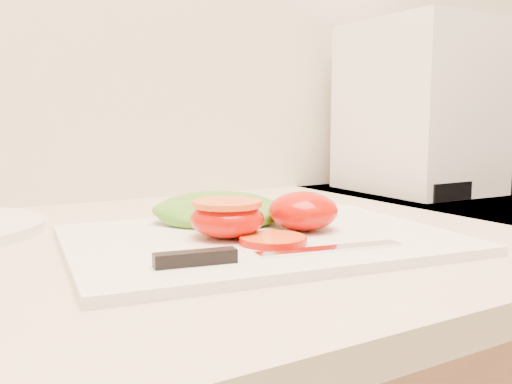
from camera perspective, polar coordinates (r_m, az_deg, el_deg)
cutting_board at (r=0.61m, az=0.49°, el=-4.77°), size 0.44×0.34×0.01m
tomato_half_dome at (r=0.63m, az=4.74°, el=-1.90°), size 0.08×0.08×0.04m
tomato_half_cut at (r=0.59m, az=-2.90°, el=-2.53°), size 0.08×0.08×0.04m
tomato_slice_0 at (r=0.57m, az=1.70°, el=-4.80°), size 0.07×0.07×0.01m
lettuce_leaf_0 at (r=0.68m, az=-3.64°, el=-1.84°), size 0.19×0.17×0.03m
lettuce_leaf_1 at (r=0.70m, az=0.07°, el=-1.84°), size 0.12×0.12×0.02m
knife at (r=0.51m, az=-0.44°, el=-6.23°), size 0.24×0.06×0.01m
appliance at (r=1.07m, az=15.90°, el=8.11°), size 0.21×0.26×0.30m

